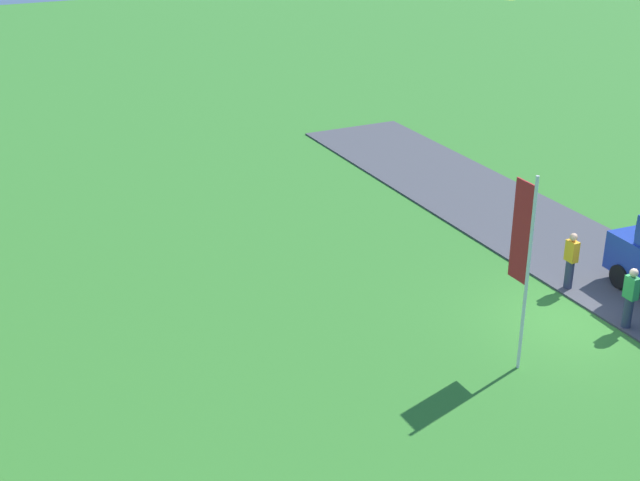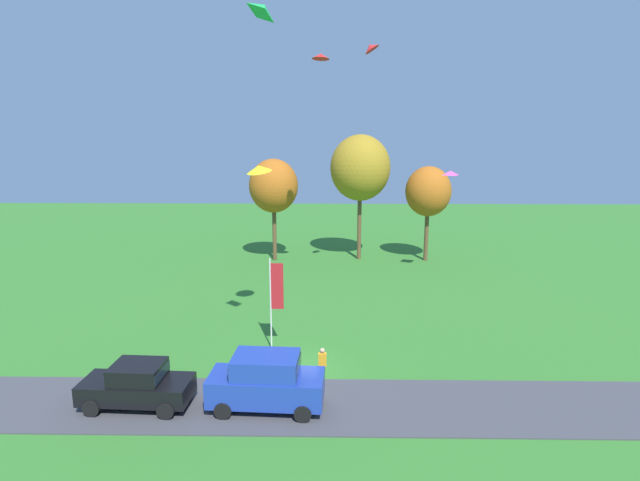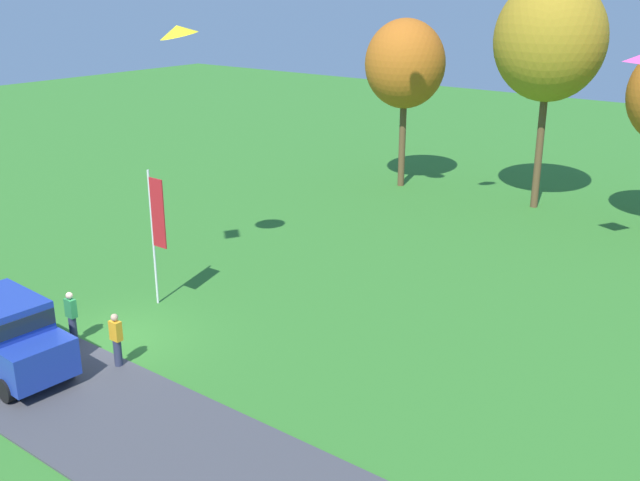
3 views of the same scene
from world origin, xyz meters
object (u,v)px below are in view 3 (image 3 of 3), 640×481
tree_far_left (550,40)px  flag_banner (156,222)px  person_watching_sky (117,340)px  kite_delta_topmost (178,31)px  person_beside_suv (72,317)px  car_suv_far_end (5,332)px  tree_right_of_center (405,64)px

tree_far_left → flag_banner: 20.95m
person_watching_sky → tree_far_left: 24.65m
person_watching_sky → kite_delta_topmost: (-3.47, 6.16, 8.30)m
flag_banner → person_beside_suv: bearing=-89.0°
person_beside_suv → tree_far_left: size_ratio=0.15×
flag_banner → kite_delta_topmost: 6.63m
person_watching_sky → tree_far_left: size_ratio=0.15×
car_suv_far_end → person_beside_suv: (-0.18, 2.27, -0.42)m
person_watching_sky → tree_right_of_center: (-4.53, 22.80, 5.74)m
tree_far_left → car_suv_far_end: bearing=-101.6°
tree_right_of_center → kite_delta_topmost: (1.07, -16.64, 2.56)m
tree_right_of_center → tree_far_left: 7.72m
car_suv_far_end → tree_right_of_center: bearing=95.3°
person_watching_sky → flag_banner: (-2.47, 3.79, 2.18)m
kite_delta_topmost → car_suv_far_end: bearing=-81.5°
car_suv_far_end → kite_delta_topmost: kite_delta_topmost is taller
person_beside_suv → kite_delta_topmost: 10.30m
person_beside_suv → kite_delta_topmost: kite_delta_topmost is taller
person_beside_suv → person_watching_sky: bearing=-3.3°
tree_right_of_center → flag_banner: 19.45m
kite_delta_topmost → person_beside_suv: bearing=-80.0°
car_suv_far_end → flag_banner: (-0.24, 5.92, 1.77)m
car_suv_far_end → kite_delta_topmost: size_ratio=3.47×
tree_far_left → kite_delta_topmost: tree_far_left is taller
tree_far_left → flag_banner: size_ratio=2.29×
person_watching_sky → tree_right_of_center: tree_right_of_center is taller
person_beside_suv → person_watching_sky: same height
tree_far_left → flag_banner: (-5.48, -19.58, -5.08)m
tree_right_of_center → tree_far_left: tree_far_left is taller
car_suv_far_end → kite_delta_topmost: 11.50m
person_beside_suv → car_suv_far_end: bearing=-85.5°
tree_far_left → kite_delta_topmost: bearing=-110.6°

